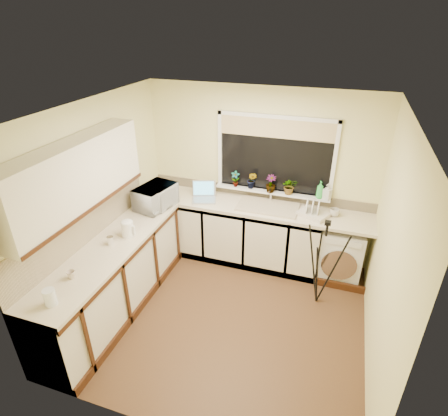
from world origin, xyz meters
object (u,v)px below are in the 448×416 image
steel_jar (110,241)px  soap_bottle_clear (327,191)px  laptop (204,194)px  cup_left (71,275)px  soap_bottle_green (320,190)px  plant_b (252,180)px  plant_c (271,184)px  tripod (322,264)px  plant_d (290,186)px  washing_machine (340,252)px  microwave (156,197)px  kettle (128,229)px  cup_back (334,213)px  plant_a (235,179)px  dish_rack (313,214)px  glass_jug (50,297)px

steel_jar → soap_bottle_clear: size_ratio=0.47×
laptop → cup_left: size_ratio=4.68×
soap_bottle_green → cup_left: size_ratio=2.78×
plant_b → plant_c: 0.28m
tripod → soap_bottle_clear: bearing=78.3°
laptop → plant_d: 1.20m
washing_machine → plant_c: plant_c is taller
soap_bottle_green → soap_bottle_clear: size_ratio=1.13×
microwave → kettle: bearing=-166.6°
microwave → cup_back: bearing=-66.7°
plant_b → soap_bottle_green: (0.94, -0.02, -0.00)m
plant_c → steel_jar: bearing=-132.2°
laptop → plant_a: bearing=10.2°
kettle → tripod: size_ratio=0.16×
microwave → plant_c: (1.43, 0.66, 0.12)m
plant_c → plant_d: plant_c is taller
dish_rack → plant_d: 0.51m
microwave → soap_bottle_clear: (2.19, 0.68, 0.10)m
steel_jar → plant_c: (1.49, 1.65, 0.22)m
tripod → washing_machine: bearing=55.0°
soap_bottle_clear → cup_left: size_ratio=2.45×
washing_machine → cup_back: 0.59m
tripod → microwave: 2.31m
steel_jar → cup_left: (-0.02, -0.65, -0.01)m
laptop → kettle: bearing=-130.9°
washing_machine → cup_left: (-2.55, -2.12, 0.56)m
kettle → cup_left: (-0.12, -0.87, -0.05)m
tripod → cup_left: size_ratio=13.38×
plant_d → cup_left: (-1.77, -2.31, -0.22)m
cup_back → washing_machine: bearing=-10.7°
washing_machine → plant_b: size_ratio=3.11×
plant_a → laptop: bearing=-150.7°
plant_b → soap_bottle_green: 0.94m
tripod → microwave: bearing=159.6°
steel_jar → microwave: size_ratio=0.18×
glass_jug → plant_a: size_ratio=0.70×
plant_a → soap_bottle_clear: bearing=0.4°
laptop → soap_bottle_green: soap_bottle_green is taller
washing_machine → soap_bottle_clear: size_ratio=3.58×
washing_machine → soap_bottle_green: (-0.38, 0.19, 0.79)m
plant_b → cup_back: (1.16, -0.18, -0.22)m
plant_b → plant_d: plant_b is taller
glass_jug → plant_d: 3.18m
plant_c → plant_d: 0.26m
washing_machine → dish_rack: size_ratio=2.12×
plant_d → soap_bottle_green: size_ratio=0.94×
laptop → steel_jar: 1.55m
soap_bottle_green → glass_jug: bearing=-128.1°
washing_machine → plant_d: size_ratio=3.35×
tripod → plant_b: bearing=126.2°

